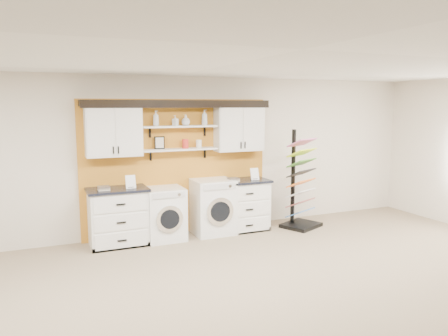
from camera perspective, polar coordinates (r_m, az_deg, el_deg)
name	(u,v)px	position (r m, az deg, el deg)	size (l,w,h in m)	color
floor	(296,336)	(4.74, 9.41, -20.89)	(10.00, 10.00, 0.00)	#807256
ceiling	(304,49)	(4.18, 10.35, 15.00)	(10.00, 10.00, 0.00)	white
wall_back	(177,156)	(7.86, -6.20, 1.63)	(10.00, 10.00, 0.00)	beige
accent_panel	(177,167)	(7.85, -6.10, 0.15)	(3.40, 0.07, 2.40)	#C07920
upper_cabinet_left	(113,131)	(7.36, -14.25, 4.73)	(0.90, 0.35, 0.84)	white
upper_cabinet_right	(239,128)	(8.03, 1.95, 5.25)	(0.90, 0.35, 0.84)	white
shelf_lower	(180,149)	(7.65, -5.77, 2.44)	(1.32, 0.28, 0.03)	white
shelf_upper	(180,126)	(7.62, -5.82, 5.43)	(1.32, 0.28, 0.03)	white
crown_molding	(179,103)	(7.63, -5.89, 8.42)	(3.30, 0.41, 0.13)	black
picture_frame	(160,143)	(7.59, -8.42, 3.29)	(0.18, 0.02, 0.22)	black
canister_red	(185,144)	(7.68, -5.07, 3.17)	(0.11, 0.11, 0.16)	red
canister_cream	(199,144)	(7.76, -3.31, 3.17)	(0.10, 0.10, 0.14)	silver
base_cabinet_left	(118,217)	(7.43, -13.67, -6.20)	(0.97, 0.66, 0.95)	white
base_cabinet_right	(242,205)	(8.09, 2.36, -4.83)	(0.96, 0.66, 0.94)	white
washer	(164,214)	(7.59, -7.82, -5.92)	(0.65, 0.71, 0.90)	white
dryer	(213,207)	(7.86, -1.46, -5.05)	(0.70, 0.71, 0.98)	white
sample_rack	(300,197)	(8.38, 9.93, -3.80)	(0.84, 0.79, 1.84)	black
soap_bottle_a	(156,118)	(7.50, -8.89, 6.43)	(0.10, 0.10, 0.26)	silver
soap_bottle_b	(175,120)	(7.60, -6.38, 6.19)	(0.08, 0.08, 0.18)	silver
soap_bottle_c	(186,120)	(7.65, -5.02, 6.26)	(0.15, 0.15, 0.19)	silver
soap_bottle_d	(205,117)	(7.77, -2.56, 6.63)	(0.10, 0.11, 0.27)	silver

